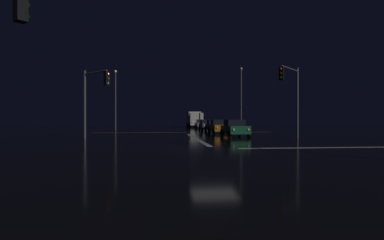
% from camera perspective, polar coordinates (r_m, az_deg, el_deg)
% --- Properties ---
extents(ground, '(120.00, 120.00, 0.10)m').
position_cam_1_polar(ground, '(16.41, 4.27, -5.69)').
color(ground, black).
extents(stop_line_north, '(0.35, 14.98, 0.01)m').
position_cam_1_polar(stop_line_north, '(25.01, 0.72, -3.55)').
color(stop_line_north, white).
rests_on(stop_line_north, ground).
extents(centre_line_ns, '(22.00, 0.15, 0.01)m').
position_cam_1_polar(centre_line_ns, '(36.54, -1.39, -2.38)').
color(centre_line_ns, yellow).
rests_on(centre_line_ns, ground).
extents(crosswalk_bar_east, '(14.98, 0.40, 0.01)m').
position_cam_1_polar(crosswalk_bar_east, '(19.95, 30.15, -4.52)').
color(crosswalk_bar_east, white).
rests_on(crosswalk_bar_east, ground).
extents(sedan_green, '(2.02, 4.33, 1.57)m').
position_cam_1_polar(sedan_green, '(27.86, 8.19, -1.53)').
color(sedan_green, '#14512D').
rests_on(sedan_green, ground).
extents(sedan_orange, '(2.02, 4.33, 1.57)m').
position_cam_1_polar(sedan_orange, '(33.49, 5.23, -1.25)').
color(sedan_orange, '#C66014').
rests_on(sedan_orange, ground).
extents(sedan_blue, '(2.02, 4.33, 1.57)m').
position_cam_1_polar(sedan_blue, '(39.38, 4.26, -1.04)').
color(sedan_blue, navy).
rests_on(sedan_blue, ground).
extents(sedan_gray, '(2.02, 4.33, 1.57)m').
position_cam_1_polar(sedan_gray, '(44.67, 2.79, -0.89)').
color(sedan_gray, slate).
rests_on(sedan_gray, ground).
extents(sedan_silver, '(2.02, 4.33, 1.57)m').
position_cam_1_polar(sedan_silver, '(50.88, 1.79, -0.76)').
color(sedan_silver, '#B7B7BC').
rests_on(sedan_silver, ground).
extents(box_truck, '(2.68, 8.28, 3.08)m').
position_cam_1_polar(box_truck, '(58.80, 0.44, 0.25)').
color(box_truck, beige).
rests_on(box_truck, ground).
extents(traffic_signal_ne, '(2.86, 2.86, 6.17)m').
position_cam_1_polar(traffic_signal_ne, '(26.59, 18.45, 5.77)').
color(traffic_signal_ne, '#4C4C51').
rests_on(traffic_signal_ne, ground).
extents(traffic_signal_nw, '(2.46, 2.46, 5.62)m').
position_cam_1_polar(traffic_signal_nw, '(24.89, -18.20, 5.24)').
color(traffic_signal_nw, '#4C4C51').
rests_on(traffic_signal_nw, ground).
extents(streetlamp_left_far, '(0.44, 0.44, 9.14)m').
position_cam_1_polar(streetlamp_left_far, '(47.05, -14.44, 4.59)').
color(streetlamp_left_far, '#424247').
rests_on(streetlamp_left_far, ground).
extents(streetlamp_right_far, '(0.44, 0.44, 9.90)m').
position_cam_1_polar(streetlamp_right_far, '(48.27, 9.39, 4.95)').
color(streetlamp_right_far, '#424247').
rests_on(streetlamp_right_far, ground).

